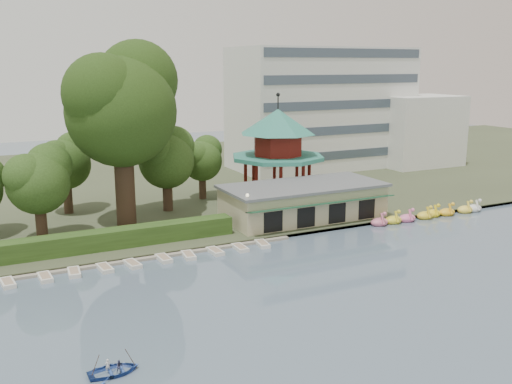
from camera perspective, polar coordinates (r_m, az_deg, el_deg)
ground_plane at (r=43.68m, az=8.23°, el=-11.38°), size 220.00×220.00×0.00m
shore at (r=89.50m, az=-10.80°, el=1.17°), size 220.00×70.00×0.40m
embankment at (r=57.75m, az=-1.48°, el=-5.03°), size 220.00×0.60×0.30m
dock at (r=54.04m, az=-13.16°, el=-6.66°), size 34.00×1.60×0.24m
boathouse at (r=65.64m, az=4.75°, el=-0.88°), size 18.60×9.39×3.90m
pavilion at (r=74.24m, az=2.18°, el=4.75°), size 12.40×12.40×13.50m
office_building at (r=99.14m, az=8.13°, el=7.93°), size 38.00×18.00×20.00m
hedge at (r=56.26m, az=-16.97°, el=-4.85°), size 30.00×2.00×1.80m
lamp_post at (r=58.96m, az=-0.86°, el=-1.43°), size 0.36×0.36×4.28m
big_tree at (r=62.64m, az=-13.28°, el=8.76°), size 12.92×12.04×19.98m
small_trees at (r=65.58m, az=-17.52°, el=2.18°), size 38.66×16.14×10.08m
swan_boats at (r=70.13m, az=16.92°, el=-2.18°), size 16.53×2.11×1.92m
moored_rowboats at (r=52.54m, az=-13.49°, el=-7.18°), size 30.00×2.60×0.36m
rowboat_with_passengers at (r=35.75m, az=-14.05°, el=-16.62°), size 4.22×3.04×2.01m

